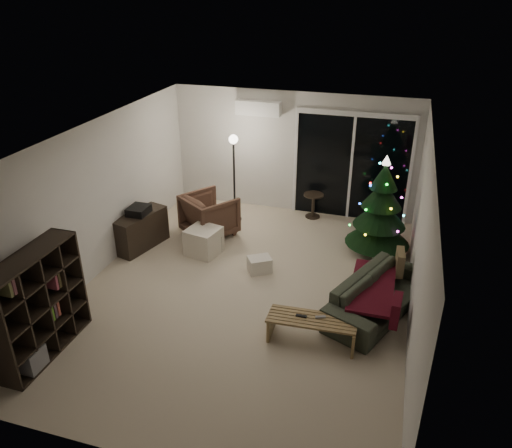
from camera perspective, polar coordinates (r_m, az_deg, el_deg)
The scene contains 18 objects.
room at distance 8.66m, azimuth 4.53°, elevation 2.85°, with size 6.50×7.51×2.60m.
bookshelf at distance 7.08m, azimuth -24.79°, elevation -8.20°, with size 0.37×1.45×1.45m, color black, non-canonical shape.
media_cabinet at distance 9.31m, azimuth -13.02°, elevation -0.71°, with size 0.40×1.06×0.66m, color black.
stereo at distance 9.14m, azimuth -13.27°, elevation 1.53°, with size 0.34×0.40×0.14m, color black.
armchair at distance 9.53m, azimuth -5.34°, elevation 1.05°, with size 0.87×0.89×0.81m, color #4C332C.
ottoman at distance 8.94m, azimuth -6.00°, elevation -1.95°, with size 0.54×0.54×0.48m, color beige.
cardboard_box_a at distance 9.14m, azimuth -5.22°, elevation -1.86°, with size 0.44×0.34×0.32m, color white.
cardboard_box_b at distance 8.40m, azimuth 0.41°, elevation -4.65°, with size 0.37×0.28×0.26m, color white.
side_table at distance 10.32m, azimuth 6.54°, elevation 2.11°, with size 0.41×0.41×0.51m, color black.
floor_lamp at distance 9.91m, azimuth -2.51°, elevation 5.03°, with size 0.28×0.28×1.72m, color black.
sofa at distance 7.58m, azimuth 13.82°, elevation -7.90°, with size 1.97×0.77×0.58m, color #3E4437.
sofa_throw at distance 7.51m, azimuth 13.16°, elevation -6.98°, with size 0.62×1.42×0.05m, color #450E18.
cushion_a at distance 8.02m, azimuth 16.11°, elevation -4.21°, with size 0.11×0.38×0.38m, color brown.
cushion_b at distance 6.92m, azimuth 15.70°, elevation -9.49°, with size 0.11×0.38×0.38m, color #450E18.
coffee_table at distance 6.92m, azimuth 6.38°, elevation -11.93°, with size 1.19×0.42×0.38m, color brown, non-canonical shape.
remote_a at distance 6.82m, azimuth 5.21°, elevation -10.42°, with size 0.15×0.04×0.02m, color black.
remote_b at distance 6.83m, azimuth 7.38°, elevation -10.50°, with size 0.14×0.04×0.02m, color slate.
christmas_tree at distance 8.87m, azimuth 14.10°, elevation 1.97°, with size 1.14×1.14×1.83m, color #123414.
Camera 1 is at (2.08, -6.29, 4.45)m, focal length 35.00 mm.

